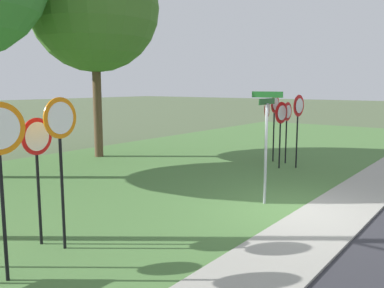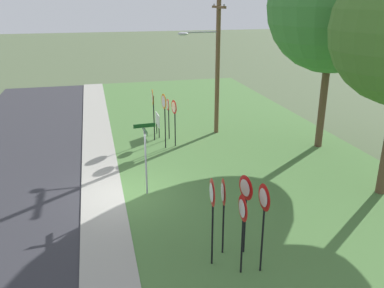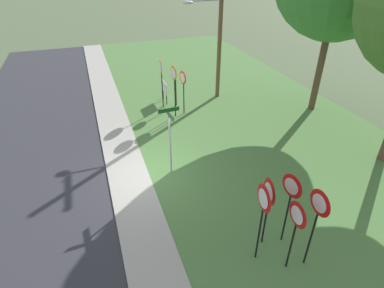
{
  "view_description": "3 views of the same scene",
  "coord_description": "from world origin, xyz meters",
  "px_view_note": "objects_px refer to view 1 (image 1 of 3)",
  "views": [
    {
      "loc": [
        -9.05,
        -3.68,
        3.03
      ],
      "look_at": [
        -0.62,
        2.68,
        1.51
      ],
      "focal_mm": 37.98,
      "sensor_mm": 36.0,
      "label": 1
    },
    {
      "loc": [
        14.36,
        -0.8,
        7.27
      ],
      "look_at": [
        -0.12,
        2.78,
        1.85
      ],
      "focal_mm": 37.87,
      "sensor_mm": 36.0,
      "label": 2
    },
    {
      "loc": [
        10.08,
        -1.64,
        7.68
      ],
      "look_at": [
        0.3,
        1.75,
        1.3
      ],
      "focal_mm": 29.03,
      "sensor_mm": 36.0,
      "label": 3
    }
  ],
  "objects_px": {
    "yield_sign_near_right": "(281,119)",
    "yield_sign_center": "(299,113)",
    "stop_sign_near_right": "(38,154)",
    "yield_sign_far_right": "(275,111)",
    "yield_sign_far_left": "(287,118)",
    "oak_tree_right": "(94,7)",
    "stop_sign_near_left": "(0,151)",
    "street_name_post": "(266,138)",
    "stop_sign_far_center": "(61,140)",
    "yield_sign_near_left": "(267,116)"
  },
  "relations": [
    {
      "from": "yield_sign_near_right",
      "to": "yield_sign_center",
      "type": "height_order",
      "value": "yield_sign_center"
    },
    {
      "from": "stop_sign_near_right",
      "to": "yield_sign_far_right",
      "type": "height_order",
      "value": "yield_sign_far_right"
    },
    {
      "from": "yield_sign_far_left",
      "to": "oak_tree_right",
      "type": "distance_m",
      "value": 8.97
    },
    {
      "from": "stop_sign_near_left",
      "to": "street_name_post",
      "type": "distance_m",
      "value": 6.3
    },
    {
      "from": "yield_sign_near_right",
      "to": "yield_sign_far_left",
      "type": "relative_size",
      "value": 1.02
    },
    {
      "from": "yield_sign_far_left",
      "to": "stop_sign_near_right",
      "type": "bearing_deg",
      "value": -179.83
    },
    {
      "from": "yield_sign_far_left",
      "to": "street_name_post",
      "type": "distance_m",
      "value": 5.73
    },
    {
      "from": "stop_sign_far_center",
      "to": "yield_sign_far_right",
      "type": "bearing_deg",
      "value": -2.39
    },
    {
      "from": "yield_sign_near_left",
      "to": "yield_sign_near_right",
      "type": "height_order",
      "value": "yield_sign_near_left"
    },
    {
      "from": "stop_sign_near_left",
      "to": "yield_sign_center",
      "type": "bearing_deg",
      "value": 4.14
    },
    {
      "from": "stop_sign_near_left",
      "to": "street_name_post",
      "type": "relative_size",
      "value": 0.97
    },
    {
      "from": "stop_sign_near_left",
      "to": "stop_sign_far_center",
      "type": "relative_size",
      "value": 0.99
    },
    {
      "from": "street_name_post",
      "to": "yield_sign_center",
      "type": "bearing_deg",
      "value": 9.62
    },
    {
      "from": "stop_sign_near_left",
      "to": "stop_sign_far_center",
      "type": "xyz_separation_m",
      "value": [
        1.3,
        0.36,
        0.0
      ]
    },
    {
      "from": "stop_sign_near_left",
      "to": "street_name_post",
      "type": "height_order",
      "value": "street_name_post"
    },
    {
      "from": "stop_sign_far_center",
      "to": "street_name_post",
      "type": "distance_m",
      "value": 5.13
    },
    {
      "from": "stop_sign_near_left",
      "to": "yield_sign_far_right",
      "type": "xyz_separation_m",
      "value": [
        11.65,
        1.16,
        -0.04
      ]
    },
    {
      "from": "yield_sign_near_left",
      "to": "street_name_post",
      "type": "distance_m",
      "value": 5.07
    },
    {
      "from": "stop_sign_near_left",
      "to": "yield_sign_near_left",
      "type": "relative_size",
      "value": 1.1
    },
    {
      "from": "yield_sign_near_right",
      "to": "yield_sign_far_right",
      "type": "relative_size",
      "value": 0.91
    },
    {
      "from": "yield_sign_far_left",
      "to": "stop_sign_far_center",
      "type": "bearing_deg",
      "value": -176.88
    },
    {
      "from": "oak_tree_right",
      "to": "stop_sign_near_right",
      "type": "bearing_deg",
      "value": -136.35
    },
    {
      "from": "stop_sign_far_center",
      "to": "yield_sign_center",
      "type": "height_order",
      "value": "stop_sign_far_center"
    },
    {
      "from": "yield_sign_near_left",
      "to": "yield_sign_far_right",
      "type": "distance_m",
      "value": 0.97
    },
    {
      "from": "stop_sign_near_right",
      "to": "yield_sign_center",
      "type": "relative_size",
      "value": 0.9
    },
    {
      "from": "stop_sign_near_right",
      "to": "stop_sign_far_center",
      "type": "xyz_separation_m",
      "value": [
        0.14,
        -0.53,
        0.29
      ]
    },
    {
      "from": "stop_sign_far_center",
      "to": "yield_sign_near_right",
      "type": "height_order",
      "value": "stop_sign_far_center"
    },
    {
      "from": "yield_sign_far_right",
      "to": "oak_tree_right",
      "type": "relative_size",
      "value": 0.3
    },
    {
      "from": "yield_sign_near_right",
      "to": "yield_sign_center",
      "type": "relative_size",
      "value": 0.91
    },
    {
      "from": "stop_sign_near_right",
      "to": "yield_sign_far_right",
      "type": "xyz_separation_m",
      "value": [
        10.49,
        0.26,
        0.25
      ]
    },
    {
      "from": "stop_sign_near_left",
      "to": "yield_sign_center",
      "type": "xyz_separation_m",
      "value": [
        11.02,
        -0.07,
        -0.02
      ]
    },
    {
      "from": "yield_sign_near_left",
      "to": "street_name_post",
      "type": "bearing_deg",
      "value": -164.33
    },
    {
      "from": "yield_sign_far_right",
      "to": "yield_sign_center",
      "type": "bearing_deg",
      "value": -117.53
    },
    {
      "from": "stop_sign_near_left",
      "to": "oak_tree_right",
      "type": "distance_m",
      "value": 12.02
    },
    {
      "from": "stop_sign_near_right",
      "to": "yield_sign_far_right",
      "type": "relative_size",
      "value": 0.91
    },
    {
      "from": "stop_sign_far_center",
      "to": "yield_sign_near_left",
      "type": "bearing_deg",
      "value": -2.79
    },
    {
      "from": "yield_sign_near_left",
      "to": "yield_sign_near_right",
      "type": "xyz_separation_m",
      "value": [
        -0.12,
        -0.63,
        -0.06
      ]
    },
    {
      "from": "yield_sign_far_left",
      "to": "yield_sign_far_right",
      "type": "xyz_separation_m",
      "value": [
        0.06,
        0.56,
        0.23
      ]
    },
    {
      "from": "yield_sign_far_left",
      "to": "yield_sign_center",
      "type": "relative_size",
      "value": 0.89
    },
    {
      "from": "stop_sign_near_right",
      "to": "yield_sign_center",
      "type": "xyz_separation_m",
      "value": [
        9.86,
        -0.97,
        0.27
      ]
    },
    {
      "from": "yield_sign_far_right",
      "to": "street_name_post",
      "type": "relative_size",
      "value": 0.93
    },
    {
      "from": "yield_sign_near_left",
      "to": "yield_sign_far_left",
      "type": "relative_size",
      "value": 1.05
    },
    {
      "from": "stop_sign_near_left",
      "to": "oak_tree_right",
      "type": "bearing_deg",
      "value": 47.4
    },
    {
      "from": "stop_sign_far_center",
      "to": "street_name_post",
      "type": "bearing_deg",
      "value": -24.97
    },
    {
      "from": "stop_sign_far_center",
      "to": "yield_sign_far_left",
      "type": "height_order",
      "value": "stop_sign_far_center"
    },
    {
      "from": "yield_sign_near_right",
      "to": "street_name_post",
      "type": "xyz_separation_m",
      "value": [
        -4.42,
        -1.62,
        -0.11
      ]
    },
    {
      "from": "stop_sign_near_left",
      "to": "yield_sign_far_left",
      "type": "relative_size",
      "value": 1.16
    },
    {
      "from": "yield_sign_near_left",
      "to": "yield_sign_far_left",
      "type": "bearing_deg",
      "value": -35.98
    },
    {
      "from": "stop_sign_near_right",
      "to": "yield_sign_far_right",
      "type": "bearing_deg",
      "value": -7.4
    },
    {
      "from": "stop_sign_near_right",
      "to": "oak_tree_right",
      "type": "height_order",
      "value": "oak_tree_right"
    }
  ]
}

